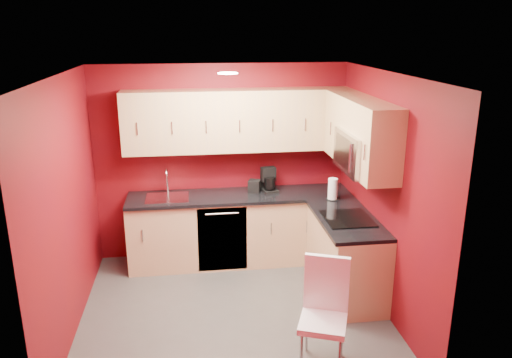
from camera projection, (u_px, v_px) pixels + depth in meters
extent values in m
plane|color=#43413E|center=(234.00, 310.00, 5.37)|extent=(3.20, 3.20, 0.00)
plane|color=white|center=(230.00, 74.00, 4.63)|extent=(3.20, 3.20, 0.00)
plane|color=#63090B|center=(222.00, 162.00, 6.42)|extent=(3.20, 0.00, 3.20)
plane|color=#63090B|center=(251.00, 270.00, 3.58)|extent=(3.20, 0.00, 3.20)
plane|color=#63090B|center=(67.00, 209.00, 4.79)|extent=(0.00, 3.00, 3.00)
plane|color=#63090B|center=(385.00, 194.00, 5.21)|extent=(0.00, 3.00, 3.00)
cube|color=tan|center=(240.00, 229.00, 6.40)|extent=(2.80, 0.60, 0.87)
cube|color=tan|center=(346.00, 256.00, 5.64)|extent=(0.60, 1.30, 0.87)
cube|color=black|center=(240.00, 196.00, 6.25)|extent=(2.80, 0.63, 0.04)
cube|color=black|center=(347.00, 219.00, 5.49)|extent=(0.63, 1.27, 0.04)
cube|color=tan|center=(238.00, 120.00, 6.11)|extent=(2.80, 0.35, 0.75)
cube|color=tan|center=(346.00, 125.00, 5.83)|extent=(0.35, 0.57, 0.75)
cube|color=tan|center=(383.00, 147.00, 4.74)|extent=(0.35, 0.22, 0.75)
cube|color=tan|center=(367.00, 117.00, 5.14)|extent=(0.35, 0.76, 0.33)
cube|color=silver|center=(362.00, 152.00, 5.25)|extent=(0.40, 0.76, 0.42)
cube|color=black|center=(345.00, 153.00, 5.23)|extent=(0.02, 0.62, 0.33)
cylinder|color=silver|center=(350.00, 158.00, 5.01)|extent=(0.02, 0.02, 0.29)
cube|color=black|center=(348.00, 219.00, 5.45)|extent=(0.50, 0.55, 0.01)
cube|color=silver|center=(167.00, 198.00, 6.13)|extent=(0.52, 0.42, 0.02)
cylinder|color=silver|center=(167.00, 183.00, 6.28)|extent=(0.02, 0.02, 0.26)
torus|color=silver|center=(167.00, 175.00, 6.17)|extent=(0.02, 0.16, 0.16)
cylinder|color=silver|center=(167.00, 181.00, 6.13)|extent=(0.02, 0.02, 0.12)
cube|color=black|center=(222.00, 239.00, 6.09)|extent=(0.60, 0.02, 0.82)
cylinder|color=white|center=(228.00, 73.00, 4.92)|extent=(0.20, 0.20, 0.01)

